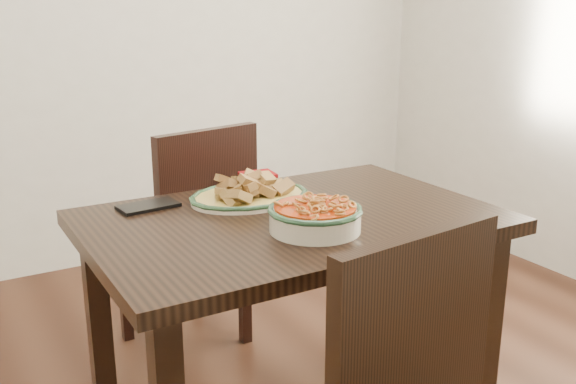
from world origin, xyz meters
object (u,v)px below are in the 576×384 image
fish_plate (249,186)px  chair_far (193,228)px  noodle_bowl (315,214)px  dining_table (292,252)px  smartphone (148,206)px

fish_plate → chair_far: bearing=87.3°
noodle_bowl → chair_far: bearing=89.8°
chair_far → noodle_bowl: size_ratio=3.67×
dining_table → fish_plate: bearing=101.2°
chair_far → smartphone: (-0.31, -0.45, 0.26)m
fish_plate → noodle_bowl: fish_plate is taller
smartphone → fish_plate: bearing=-21.1°
noodle_bowl → smartphone: 0.50m
noodle_bowl → dining_table: bearing=84.0°
fish_plate → smartphone: size_ratio=2.14×
chair_far → fish_plate: 0.60m
chair_far → noodle_bowl: 0.90m
dining_table → noodle_bowl: bearing=-96.0°
noodle_bowl → smartphone: bearing=127.1°
dining_table → noodle_bowl: size_ratio=4.53×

